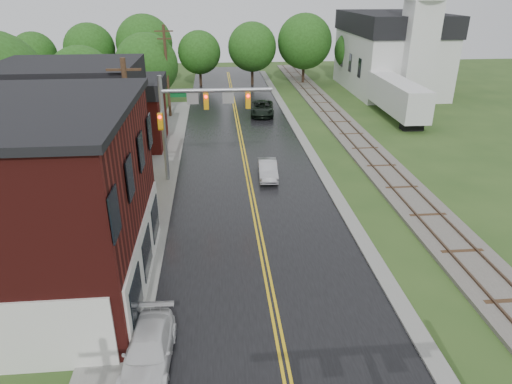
{
  "coord_description": "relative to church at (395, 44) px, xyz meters",
  "views": [
    {
      "loc": [
        -2.11,
        -2.66,
        12.39
      ],
      "look_at": [
        -0.37,
        16.83,
        3.5
      ],
      "focal_mm": 32.0,
      "sensor_mm": 36.0,
      "label": 1
    }
  ],
  "objects": [
    {
      "name": "main_road",
      "position": [
        -20.0,
        -23.74,
        -5.83
      ],
      "size": [
        10.0,
        90.0,
        0.02
      ],
      "primitive_type": "cube",
      "color": "black",
      "rests_on": "ground"
    },
    {
      "name": "curb_right",
      "position": [
        -14.6,
        -18.74,
        -5.83
      ],
      "size": [
        0.8,
        70.0,
        0.12
      ],
      "primitive_type": "cube",
      "color": "gray",
      "rests_on": "ground"
    },
    {
      "name": "sidewalk_left",
      "position": [
        -26.2,
        -28.74,
        -5.83
      ],
      "size": [
        2.4,
        50.0,
        0.12
      ],
      "primitive_type": "cube",
      "color": "gray",
      "rests_on": "ground"
    },
    {
      "name": "yellow_house",
      "position": [
        -31.0,
        -27.74,
        -2.63
      ],
      "size": [
        8.0,
        7.0,
        6.4
      ],
      "primitive_type": "cube",
      "color": "tan",
      "rests_on": "ground"
    },
    {
      "name": "darkred_building",
      "position": [
        -30.0,
        -18.74,
        -3.63
      ],
      "size": [
        7.0,
        6.0,
        4.4
      ],
      "primitive_type": "cube",
      "color": "#3F0F0C",
      "rests_on": "ground"
    },
    {
      "name": "church",
      "position": [
        0.0,
        0.0,
        0.0
      ],
      "size": [
        10.4,
        18.4,
        20.0
      ],
      "color": "silver",
      "rests_on": "ground"
    },
    {
      "name": "railroad",
      "position": [
        -10.0,
        -18.74,
        -5.73
      ],
      "size": [
        3.2,
        80.0,
        0.3
      ],
      "color": "#59544C",
      "rests_on": "ground"
    },
    {
      "name": "traffic_signal_far",
      "position": [
        -23.47,
        -26.74,
        -0.86
      ],
      "size": [
        7.34,
        0.43,
        7.2
      ],
      "color": "gray",
      "rests_on": "ground"
    },
    {
      "name": "utility_pole_b",
      "position": [
        -26.8,
        -31.74,
        -1.11
      ],
      "size": [
        1.8,
        0.28,
        9.0
      ],
      "color": "#382616",
      "rests_on": "ground"
    },
    {
      "name": "utility_pole_c",
      "position": [
        -26.8,
        -9.74,
        -1.11
      ],
      "size": [
        1.8,
        0.28,
        9.0
      ],
      "color": "#382616",
      "rests_on": "ground"
    },
    {
      "name": "tree_left_c",
      "position": [
        -33.85,
        -13.84,
        -1.32
      ],
      "size": [
        6.0,
        6.0,
        7.65
      ],
      "color": "black",
      "rests_on": "ground"
    },
    {
      "name": "tree_left_e",
      "position": [
        -28.85,
        -7.84,
        -1.02
      ],
      "size": [
        6.4,
        6.4,
        8.16
      ],
      "color": "black",
      "rests_on": "ground"
    },
    {
      "name": "suv_dark",
      "position": [
        -17.29,
        -9.81,
        -5.13
      ],
      "size": [
        2.83,
        5.26,
        1.4
      ],
      "primitive_type": "imported",
      "rotation": [
        0.0,
        0.0,
        -0.1
      ],
      "color": "black",
      "rests_on": "ground"
    },
    {
      "name": "sedan_silver",
      "position": [
        -18.64,
        -26.83,
        -5.23
      ],
      "size": [
        1.44,
        3.7,
        1.2
      ],
      "primitive_type": "imported",
      "rotation": [
        0.0,
        0.0,
        -0.05
      ],
      "color": "#A2A2A6",
      "rests_on": "ground"
    },
    {
      "name": "pickup_white",
      "position": [
        -24.8,
        -43.74,
        -5.24
      ],
      "size": [
        1.83,
        4.16,
        1.19
      ],
      "primitive_type": "imported",
      "rotation": [
        0.0,
        0.0,
        -0.04
      ],
      "color": "silver",
      "rests_on": "ground"
    },
    {
      "name": "semi_trailer",
      "position": [
        -3.85,
        -12.05,
        -3.6
      ],
      "size": [
        2.68,
        11.81,
        3.75
      ],
      "color": "black",
      "rests_on": "ground"
    }
  ]
}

